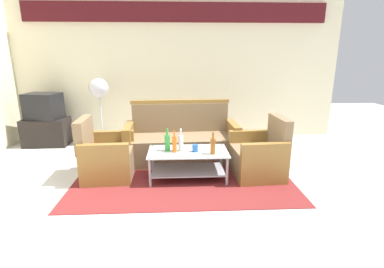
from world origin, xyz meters
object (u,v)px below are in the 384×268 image
(couch, at_px, (182,142))
(bottle_orange, at_px, (175,144))
(armchair_left, at_px, (106,158))
(bottle_clear, at_px, (181,142))
(bottle_green, at_px, (167,142))
(cup, at_px, (195,148))
(tv_stand, at_px, (47,132))
(pedestal_fan, at_px, (99,92))
(coffee_table, at_px, (188,160))
(armchair_right, at_px, (259,157))
(bottle_brown, at_px, (213,146))
(television, at_px, (44,106))

(couch, bearing_deg, bottle_orange, 79.75)
(armchair_left, distance_m, bottle_clear, 1.10)
(bottle_green, bearing_deg, cup, -8.94)
(armchair_left, bearing_deg, bottle_green, 81.11)
(bottle_orange, distance_m, tv_stand, 3.04)
(couch, relative_size, bottle_clear, 5.76)
(bottle_orange, relative_size, pedestal_fan, 0.24)
(bottle_clear, distance_m, bottle_orange, 0.10)
(bottle_green, height_order, pedestal_fan, pedestal_fan)
(coffee_table, height_order, bottle_green, bottle_green)
(couch, height_order, armchair_left, couch)
(coffee_table, distance_m, bottle_orange, 0.32)
(armchair_right, bearing_deg, coffee_table, 89.93)
(couch, relative_size, coffee_table, 1.66)
(bottle_brown, height_order, cup, bottle_brown)
(coffee_table, relative_size, bottle_orange, 3.62)
(bottle_clear, relative_size, cup, 3.18)
(coffee_table, xyz_separation_m, television, (-2.65, 1.72, 0.49))
(coffee_table, bearing_deg, tv_stand, 147.01)
(bottle_brown, bearing_deg, pedestal_fan, 135.47)
(armchair_left, distance_m, cup, 1.28)
(coffee_table, distance_m, pedestal_fan, 2.51)
(bottle_orange, bearing_deg, armchair_left, 170.47)
(armchair_left, xyz_separation_m, bottle_orange, (0.98, -0.16, 0.24))
(couch, relative_size, armchair_right, 2.15)
(armchair_right, distance_m, bottle_clear, 1.15)
(bottle_brown, relative_size, pedestal_fan, 0.24)
(armchair_right, bearing_deg, bottle_green, 87.83)
(television, bearing_deg, bottle_green, 156.14)
(armchair_left, height_order, bottle_clear, armchair_left)
(armchair_left, relative_size, cup, 8.50)
(armchair_left, relative_size, armchair_right, 1.00)
(cup, xyz_separation_m, television, (-2.75, 1.75, 0.30))
(armchair_right, bearing_deg, cup, 92.09)
(armchair_right, distance_m, television, 4.06)
(television, bearing_deg, armchair_right, 167.37)
(bottle_orange, bearing_deg, bottle_clear, 30.54)
(bottle_brown, xyz_separation_m, tv_stand, (-2.98, 1.86, -0.26))
(cup, bearing_deg, couch, 102.73)
(bottle_green, xyz_separation_m, tv_stand, (-2.37, 1.69, -0.27))
(bottle_clear, bearing_deg, television, 146.24)
(television, bearing_deg, cup, 159.17)
(couch, xyz_separation_m, tv_stand, (-2.57, 0.97, -0.06))
(bottle_clear, relative_size, bottle_orange, 1.05)
(couch, height_order, television, television)
(tv_stand, relative_size, television, 1.18)
(bottle_clear, height_order, television, television)
(armchair_left, bearing_deg, pedestal_fan, -167.02)
(bottle_orange, height_order, bottle_green, bottle_green)
(coffee_table, bearing_deg, pedestal_fan, 132.33)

